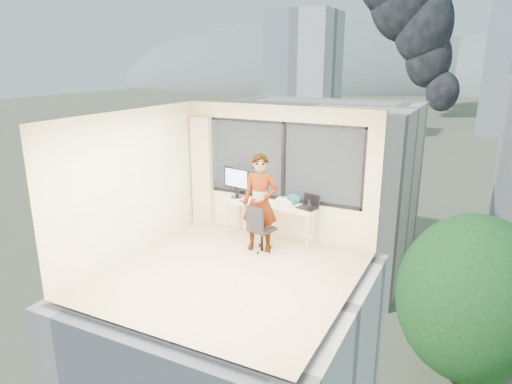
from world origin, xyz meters
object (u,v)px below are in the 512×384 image
Objects in this scene: desk at (271,222)px; chair at (262,228)px; game_console at (285,200)px; laptop at (307,202)px; handbag at (294,199)px; person at (260,203)px; monitor at (237,182)px.

chair is at bearing -82.21° from desk.
game_console is 0.57m from laptop.
desk is at bearing -163.29° from laptop.
chair is 2.86× the size of game_console.
handbag is at bearing 172.32° from laptop.
laptop is 1.47× the size of handbag.
handbag is (0.32, 0.73, 0.40)m from chair.
laptop is (0.72, 0.53, -0.04)m from person.
person is at bearing -127.67° from laptop.
game_console is at bearing 96.68° from chair.
person is 6.87× the size of handbag.
monitor is 1.94× the size of game_console.
handbag is (0.39, 0.67, -0.06)m from person.
person is 0.89m from laptop.
chair is at bearing -122.38° from laptop.
desk is 5.65× the size of game_console.
desk is 2.91× the size of monitor.
handbag is at bearing -23.24° from game_console.
chair is 1.48× the size of monitor.
handbag reaches higher than chair.
laptop is at bearing 8.12° from monitor.
desk is 0.64m from handbag.
desk is 0.50m from game_console.
chair is 2.34× the size of laptop.
person is 0.78m from handbag.
game_console is at bearing 61.79° from person.
game_console is at bearing 44.35° from desk.
laptop is (0.53, -0.19, 0.08)m from game_console.
laptop reaches higher than game_console.
chair is 1.25m from monitor.
monitor is 2.34× the size of handbag.
laptop reaches higher than handbag.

